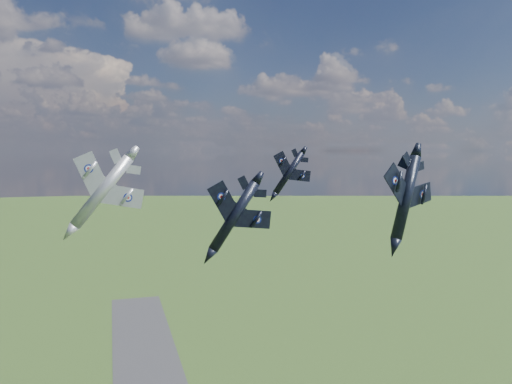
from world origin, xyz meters
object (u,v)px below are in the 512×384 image
object	(u,v)px
jet_right_navy	(406,197)
jet_left_silver	(102,191)
jet_high_navy	(289,173)
jet_lead_navy	(234,216)

from	to	relation	value
jet_right_navy	jet_left_silver	world-z (taller)	jet_left_silver
jet_right_navy	jet_high_navy	distance (m)	45.05
jet_right_navy	jet_left_silver	size ratio (longest dim) A/B	0.85
jet_lead_navy	jet_right_navy	world-z (taller)	jet_right_navy
jet_lead_navy	jet_left_silver	xyz separation A→B (m)	(-17.62, 4.78, 3.50)
jet_high_navy	jet_left_silver	bearing A→B (deg)	-143.55
jet_high_navy	jet_right_navy	bearing A→B (deg)	-89.48
jet_right_navy	jet_high_navy	size ratio (longest dim) A/B	1.02
jet_lead_navy	jet_high_navy	size ratio (longest dim) A/B	1.12
jet_high_navy	jet_left_silver	distance (m)	43.48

